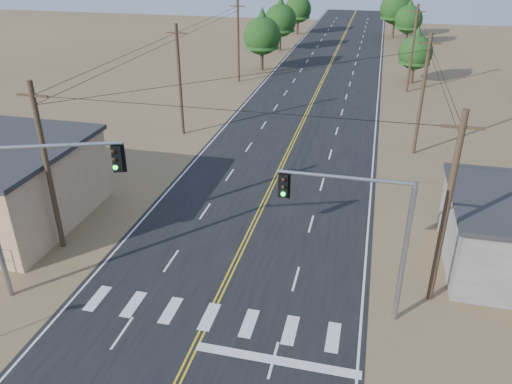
% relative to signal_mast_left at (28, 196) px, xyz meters
% --- Properties ---
extents(road, '(15.00, 200.00, 0.02)m').
position_rel_signal_mast_left_xyz_m(road, '(8.69, 22.09, -5.60)').
color(road, black).
rests_on(road, ground).
extents(utility_pole_left_near, '(1.80, 0.30, 10.00)m').
position_rel_signal_mast_left_xyz_m(utility_pole_left_near, '(-1.81, 4.09, -0.49)').
color(utility_pole_left_near, '#4C3826').
rests_on(utility_pole_left_near, ground).
extents(utility_pole_left_mid, '(1.80, 0.30, 10.00)m').
position_rel_signal_mast_left_xyz_m(utility_pole_left_mid, '(-1.81, 24.09, -0.49)').
color(utility_pole_left_mid, '#4C3826').
rests_on(utility_pole_left_mid, ground).
extents(utility_pole_left_far, '(1.80, 0.30, 10.00)m').
position_rel_signal_mast_left_xyz_m(utility_pole_left_far, '(-1.81, 44.09, -0.49)').
color(utility_pole_left_far, '#4C3826').
rests_on(utility_pole_left_far, ground).
extents(utility_pole_right_near, '(1.80, 0.30, 10.00)m').
position_rel_signal_mast_left_xyz_m(utility_pole_right_near, '(19.19, 4.09, -0.49)').
color(utility_pole_right_near, '#4C3826').
rests_on(utility_pole_right_near, ground).
extents(utility_pole_right_mid, '(1.80, 0.30, 10.00)m').
position_rel_signal_mast_left_xyz_m(utility_pole_right_mid, '(19.19, 24.09, -0.49)').
color(utility_pole_right_mid, '#4C3826').
rests_on(utility_pole_right_mid, ground).
extents(utility_pole_right_far, '(1.80, 0.30, 10.00)m').
position_rel_signal_mast_left_xyz_m(utility_pole_right_far, '(19.19, 44.09, -0.49)').
color(utility_pole_right_far, '#4C3826').
rests_on(utility_pole_right_far, ground).
extents(signal_mast_left, '(6.38, 2.54, 8.31)m').
position_rel_signal_mast_left_xyz_m(signal_mast_left, '(0.00, 0.00, 0.00)').
color(signal_mast_left, gray).
rests_on(signal_mast_left, ground).
extents(signal_mast_right, '(6.01, 0.44, 7.43)m').
position_rel_signal_mast_left_xyz_m(signal_mast_right, '(15.72, 2.08, -0.60)').
color(signal_mast_right, gray).
rests_on(signal_mast_right, ground).
extents(tree_left_near, '(5.08, 5.08, 8.47)m').
position_rel_signal_mast_left_xyz_m(tree_left_near, '(-0.31, 50.95, -0.44)').
color(tree_left_near, '#3F2D1E').
rests_on(tree_left_near, ground).
extents(tree_left_mid, '(5.18, 5.18, 8.63)m').
position_rel_signal_mast_left_xyz_m(tree_left_mid, '(-0.56, 65.33, -0.33)').
color(tree_left_mid, '#3F2D1E').
rests_on(tree_left_mid, ground).
extents(tree_left_far, '(5.00, 5.00, 8.33)m').
position_rel_signal_mast_left_xyz_m(tree_left_far, '(-0.31, 81.84, -0.52)').
color(tree_left_far, '#3F2D1E').
rests_on(tree_left_far, ground).
extents(tree_right_near, '(4.20, 4.20, 7.00)m').
position_rel_signal_mast_left_xyz_m(tree_right_near, '(19.90, 48.48, -1.33)').
color(tree_right_near, '#3F2D1E').
rests_on(tree_right_near, ground).
extents(tree_right_mid, '(4.65, 4.65, 7.75)m').
position_rel_signal_mast_left_xyz_m(tree_right_mid, '(19.87, 75.23, -0.88)').
color(tree_right_mid, '#3F2D1E').
rests_on(tree_right_mid, ground).
extents(tree_right_far, '(5.63, 5.63, 9.38)m').
position_rel_signal_mast_left_xyz_m(tree_right_far, '(17.69, 82.20, 0.13)').
color(tree_right_far, '#3F2D1E').
rests_on(tree_right_far, ground).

